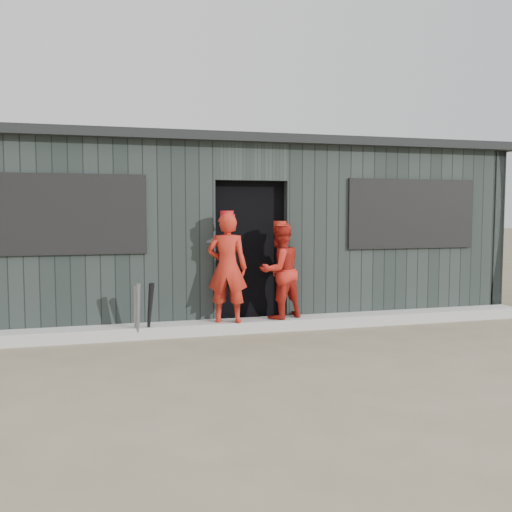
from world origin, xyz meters
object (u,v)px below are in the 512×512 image
object	(u,v)px
bat_left	(136,312)
bat_right	(150,311)
player_red_right	(280,271)
bat_mid	(138,312)
player_grey_back	(280,276)
dugout	(228,230)
player_red_left	(227,268)

from	to	relation	value
bat_left	bat_right	xyz separation A→B (m)	(0.16, -0.04, 0.01)
bat_left	player_red_right	distance (m)	1.97
bat_mid	player_grey_back	world-z (taller)	player_grey_back
bat_left	dugout	world-z (taller)	dugout
player_red_left	player_grey_back	size ratio (longest dim) A/B	1.10
bat_left	player_grey_back	xyz separation A→B (m)	(2.12, 0.80, 0.29)
bat_left	player_red_right	xyz separation A→B (m)	(1.91, 0.17, 0.44)
bat_right	bat_mid	bearing A→B (deg)	-172.10
bat_right	player_grey_back	size ratio (longest dim) A/B	0.56
player_red_left	player_grey_back	world-z (taller)	player_red_left
bat_left	player_red_right	world-z (taller)	player_red_right
player_grey_back	bat_mid	bearing A→B (deg)	24.25
player_grey_back	dugout	bearing A→B (deg)	-60.02
bat_left	bat_right	world-z (taller)	bat_right
player_grey_back	bat_right	bearing A→B (deg)	25.22
bat_mid	bat_right	world-z (taller)	same
bat_left	bat_mid	size ratio (longest dim) A/B	0.98
bat_right	player_grey_back	world-z (taller)	player_grey_back
player_red_right	dugout	size ratio (longest dim) A/B	0.15
bat_right	player_red_right	bearing A→B (deg)	6.72
bat_left	bat_mid	xyz separation A→B (m)	(0.02, -0.06, 0.01)
player_red_left	player_red_right	distance (m)	0.75
player_grey_back	dugout	world-z (taller)	dugout
bat_mid	player_red_left	size ratio (longest dim) A/B	0.51
bat_right	player_red_right	world-z (taller)	player_red_right
player_red_right	bat_mid	bearing A→B (deg)	-13.50
dugout	player_red_right	bearing A→B (deg)	-78.45
bat_left	bat_right	size ratio (longest dim) A/B	0.97
player_red_right	bat_right	bearing A→B (deg)	-13.59
bat_right	player_grey_back	xyz separation A→B (m)	(1.95, 0.84, 0.29)
bat_right	player_red_right	distance (m)	1.81
bat_mid	dugout	bearing A→B (deg)	50.74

